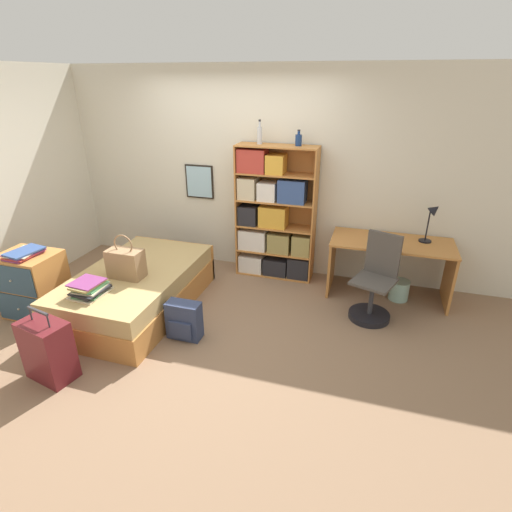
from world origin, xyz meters
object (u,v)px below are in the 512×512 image
at_px(waste_bin, 399,290).
at_px(book_stack_on_bed, 90,288).
at_px(magazine_pile_on_dresser, 24,253).
at_px(desk_lamp, 433,216).
at_px(desk_chair, 374,291).
at_px(suitcase, 48,350).
at_px(desk, 390,257).
at_px(dresser, 33,284).
at_px(backpack, 184,321).
at_px(handbag, 126,263).
at_px(bookcase, 272,219).
at_px(bottle_brown, 299,140).
at_px(bottle_green, 260,135).
at_px(bed, 138,289).

bearing_deg(waste_bin, book_stack_on_bed, -150.76).
height_order(magazine_pile_on_dresser, desk_lamp, desk_lamp).
bearing_deg(desk_chair, suitcase, -145.40).
bearing_deg(desk, dresser, -157.28).
distance_m(desk_chair, waste_bin, 0.60).
height_order(backpack, waste_bin, backpack).
xyz_separation_m(handbag, bookcase, (1.22, 1.44, 0.14)).
distance_m(desk, backpack, 2.49).
distance_m(bottle_brown, backpack, 2.43).
bearing_deg(desk_lamp, bottle_green, 178.06).
relative_size(bed, waste_bin, 7.74).
distance_m(dresser, bookcase, 2.86).
bearing_deg(suitcase, book_stack_on_bed, 91.74).
relative_size(magazine_pile_on_dresser, desk_lamp, 0.83).
height_order(book_stack_on_bed, desk_lamp, desk_lamp).
bearing_deg(desk_chair, bottle_brown, 145.09).
bearing_deg(desk_lamp, suitcase, -142.08).
bearing_deg(magazine_pile_on_dresser, bed, 25.49).
relative_size(bed, desk, 1.35).
relative_size(desk, desk_lamp, 2.94).
distance_m(suitcase, backpack, 1.23).
distance_m(handbag, bookcase, 1.90).
distance_m(bed, handbag, 0.44).
xyz_separation_m(bottle_green, backpack, (-0.29, -1.69, -1.61)).
bearing_deg(desk_lamp, dresser, -157.91).
bearing_deg(handbag, waste_bin, 23.25).
bearing_deg(bed, backpack, -26.69).
bearing_deg(magazine_pile_on_dresser, dresser, 122.08).
height_order(suitcase, desk_chair, desk_chair).
bearing_deg(bottle_brown, book_stack_on_bed, -130.59).
height_order(bookcase, backpack, bookcase).
height_order(bed, bookcase, bookcase).
distance_m(bookcase, desk_lamp, 1.89).
bearing_deg(bookcase, dresser, -142.71).
distance_m(dresser, desk, 4.05).
relative_size(bottle_green, waste_bin, 1.17).
distance_m(suitcase, magazine_pile_on_dresser, 1.29).
relative_size(suitcase, bookcase, 0.40).
xyz_separation_m(suitcase, desk_chair, (2.67, 1.84, 0.03)).
bearing_deg(bottle_brown, backpack, -114.24).
relative_size(bookcase, bottle_green, 6.03).
relative_size(magazine_pile_on_dresser, bookcase, 0.23).
xyz_separation_m(dresser, waste_bin, (3.89, 1.50, -0.24)).
distance_m(bottle_brown, waste_bin, 2.14).
height_order(bottle_brown, waste_bin, bottle_brown).
relative_size(bed, desk_lamp, 3.97).
xyz_separation_m(handbag, desk_chair, (2.56, 0.75, -0.32)).
bearing_deg(dresser, desk, 22.72).
bearing_deg(bookcase, bed, -134.21).
bearing_deg(backpack, handbag, 163.81).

